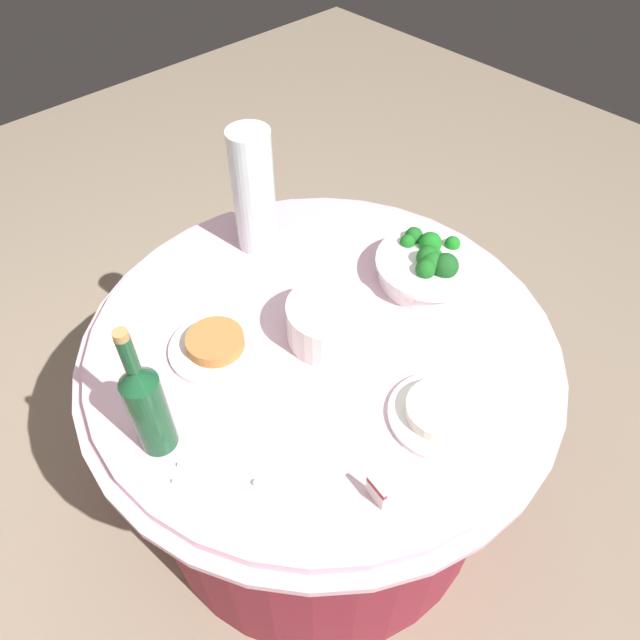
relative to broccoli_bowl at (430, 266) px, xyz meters
The scene contains 10 objects.
ground_plane 0.85m from the broccoli_bowl, 81.71° to the left, with size 6.00×6.00×0.00m, color gray.
buffet_table 0.53m from the broccoli_bowl, 81.71° to the left, with size 1.16×1.16×0.74m.
broccoli_bowl is the anchor object (origin of this frame).
plate_stack 0.32m from the broccoli_bowl, 84.83° to the left, with size 0.21×0.21×0.10m.
wine_bottle 0.78m from the broccoli_bowl, 85.60° to the left, with size 0.07×0.07×0.34m.
decorative_fruit_vase 0.49m from the broccoli_bowl, 29.34° to the left, with size 0.11×0.11×0.34m.
serving_tongs 0.75m from the broccoli_bowl, 96.98° to the left, with size 0.15×0.14×0.01m.
food_plate_peanuts 0.58m from the broccoli_bowl, 71.78° to the left, with size 0.22×0.22×0.04m.
food_plate_rice 0.43m from the broccoli_bowl, 132.98° to the left, with size 0.22×0.22×0.04m.
label_placard_front 0.64m from the broccoli_bowl, 120.80° to the left, with size 0.05×0.02×0.05m.
Camera 1 is at (-0.68, 0.64, 1.79)m, focal length 33.10 mm.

